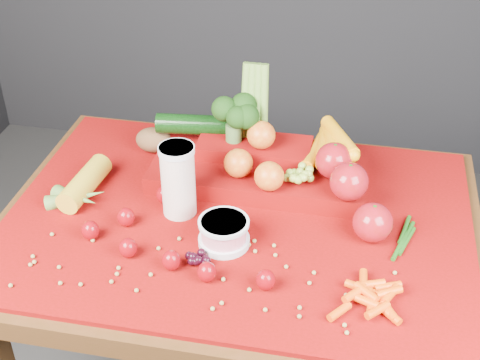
% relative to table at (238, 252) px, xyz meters
% --- Properties ---
extents(table, '(1.10, 0.80, 0.75)m').
position_rel_table_xyz_m(table, '(0.00, 0.00, 0.00)').
color(table, '#35220C').
rests_on(table, ground).
extents(red_cloth, '(1.05, 0.75, 0.01)m').
position_rel_table_xyz_m(red_cloth, '(0.00, 0.00, 0.10)').
color(red_cloth, '#7C0407').
rests_on(red_cloth, table).
extents(milk_glass, '(0.08, 0.08, 0.18)m').
position_rel_table_xyz_m(milk_glass, '(-0.14, -0.01, 0.20)').
color(milk_glass, beige).
rests_on(milk_glass, red_cloth).
extents(yogurt_bowl, '(0.11, 0.11, 0.06)m').
position_rel_table_xyz_m(yogurt_bowl, '(-0.01, -0.10, 0.14)').
color(yogurt_bowl, silver).
rests_on(yogurt_bowl, red_cloth).
extents(strawberry_scatter, '(0.44, 0.28, 0.05)m').
position_rel_table_xyz_m(strawberry_scatter, '(-0.13, -0.15, 0.13)').
color(strawberry_scatter, '#820000').
rests_on(strawberry_scatter, red_cloth).
extents(dark_grape_cluster, '(0.06, 0.05, 0.03)m').
position_rel_table_xyz_m(dark_grape_cluster, '(-0.05, -0.17, 0.12)').
color(dark_grape_cluster, black).
rests_on(dark_grape_cluster, red_cloth).
extents(soybean_scatter, '(0.84, 0.24, 0.01)m').
position_rel_table_xyz_m(soybean_scatter, '(0.00, -0.20, 0.11)').
color(soybean_scatter, '#9F8F44').
rests_on(soybean_scatter, red_cloth).
extents(corn_ear, '(0.20, 0.24, 0.06)m').
position_rel_table_xyz_m(corn_ear, '(-0.38, -0.01, 0.13)').
color(corn_ear, gold).
rests_on(corn_ear, red_cloth).
extents(potato, '(0.10, 0.07, 0.07)m').
position_rel_table_xyz_m(potato, '(-0.27, 0.24, 0.14)').
color(potato, brown).
rests_on(potato, red_cloth).
extents(baby_carrot_pile, '(0.18, 0.17, 0.03)m').
position_rel_table_xyz_m(baby_carrot_pile, '(0.29, -0.22, 0.12)').
color(baby_carrot_pile, '#E94C08').
rests_on(baby_carrot_pile, red_cloth).
extents(green_bean_pile, '(0.14, 0.12, 0.01)m').
position_rel_table_xyz_m(green_bean_pile, '(0.36, -0.01, 0.11)').
color(green_bean_pile, '#184F12').
rests_on(green_bean_pile, red_cloth).
extents(produce_mound, '(0.60, 0.37, 0.27)m').
position_rel_table_xyz_m(produce_mound, '(0.06, 0.15, 0.17)').
color(produce_mound, '#7C0407').
rests_on(produce_mound, red_cloth).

